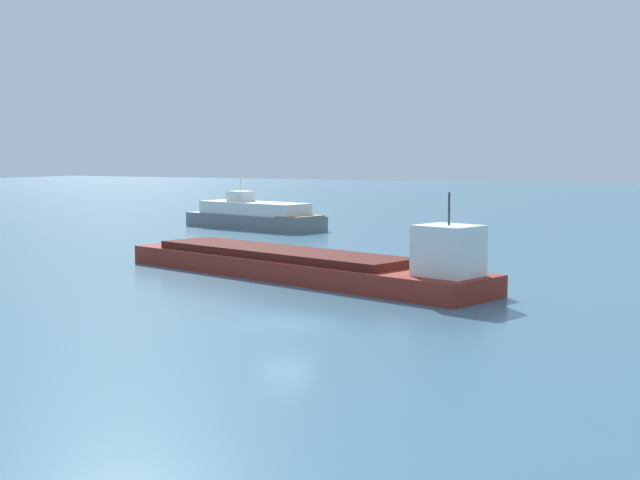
# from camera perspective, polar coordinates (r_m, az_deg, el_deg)

# --- Properties ---
(ground_plane) EXTENTS (400.00, 400.00, 0.00)m
(ground_plane) POSITION_cam_1_polar(r_m,az_deg,el_deg) (41.77, -2.25, -5.38)
(ground_plane) COLOR teal
(white_riverboat) EXTENTS (17.10, 8.44, 5.31)m
(white_riverboat) POSITION_cam_1_polar(r_m,az_deg,el_deg) (93.74, -4.27, 1.56)
(white_riverboat) COLOR slate
(white_riverboat) RESTS_ON ground
(cargo_barge) EXTENTS (28.42, 12.69, 5.87)m
(cargo_barge) POSITION_cam_1_polar(r_m,az_deg,el_deg) (56.00, -1.07, -1.54)
(cargo_barge) COLOR maroon
(cargo_barge) RESTS_ON ground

